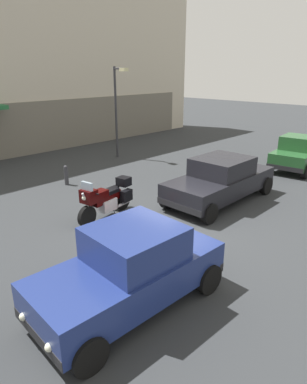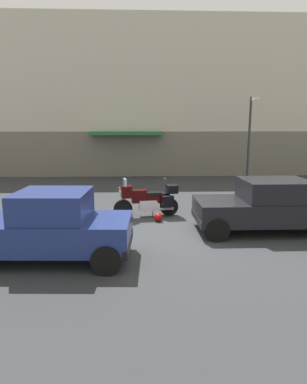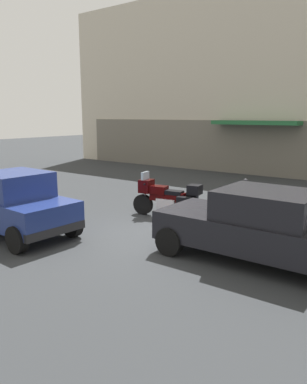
{
  "view_description": "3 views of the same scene",
  "coord_description": "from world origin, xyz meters",
  "px_view_note": "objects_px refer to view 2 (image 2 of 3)",
  "views": [
    {
      "loc": [
        -6.79,
        -6.19,
        4.38
      ],
      "look_at": [
        -0.23,
        0.15,
        1.08
      ],
      "focal_mm": 31.7,
      "sensor_mm": 36.0,
      "label": 1
    },
    {
      "loc": [
        -0.98,
        -9.4,
        3.06
      ],
      "look_at": [
        -0.59,
        0.4,
        1.13
      ],
      "focal_mm": 30.8,
      "sensor_mm": 36.0,
      "label": 2
    },
    {
      "loc": [
        5.65,
        -7.57,
        3.07
      ],
      "look_at": [
        -0.46,
        0.59,
        1.01
      ],
      "focal_mm": 35.68,
      "sensor_mm": 36.0,
      "label": 3
    }
  ],
  "objects_px": {
    "helmet": "(158,217)",
    "car_sedan_far": "(273,206)",
    "car_hatchback_near": "(49,227)",
    "motorcycle": "(148,199)",
    "streetlamp_curbside": "(250,133)",
    "bollard_curbside": "(165,186)"
  },
  "relations": [
    {
      "from": "helmet",
      "to": "car_sedan_far",
      "type": "bearing_deg",
      "value": -18.79
    },
    {
      "from": "helmet",
      "to": "car_hatchback_near",
      "type": "relative_size",
      "value": 0.07
    },
    {
      "from": "motorcycle",
      "to": "car_sedan_far",
      "type": "bearing_deg",
      "value": 145.14
    },
    {
      "from": "motorcycle",
      "to": "car_hatchback_near",
      "type": "relative_size",
      "value": 0.57
    },
    {
      "from": "motorcycle",
      "to": "car_hatchback_near",
      "type": "height_order",
      "value": "car_hatchback_near"
    },
    {
      "from": "car_sedan_far",
      "to": "streetlamp_curbside",
      "type": "height_order",
      "value": "streetlamp_curbside"
    },
    {
      "from": "car_sedan_far",
      "to": "streetlamp_curbside",
      "type": "relative_size",
      "value": 1.01
    },
    {
      "from": "car_hatchback_near",
      "to": "streetlamp_curbside",
      "type": "xyz_separation_m",
      "value": [
        7.69,
        9.34,
        1.98
      ]
    },
    {
      "from": "car_hatchback_near",
      "to": "streetlamp_curbside",
      "type": "distance_m",
      "value": 12.26
    },
    {
      "from": "helmet",
      "to": "car_sedan_far",
      "type": "distance_m",
      "value": 3.58
    },
    {
      "from": "car_hatchback_near",
      "to": "bollard_curbside",
      "type": "xyz_separation_m",
      "value": [
        3.23,
        7.4,
        -0.38
      ]
    },
    {
      "from": "motorcycle",
      "to": "car_hatchback_near",
      "type": "xyz_separation_m",
      "value": [
        -2.35,
        -3.7,
        0.19
      ]
    },
    {
      "from": "helmet",
      "to": "bollard_curbside",
      "type": "distance_m",
      "value": 4.36
    },
    {
      "from": "car_hatchback_near",
      "to": "car_sedan_far",
      "type": "relative_size",
      "value": 0.86
    },
    {
      "from": "car_sedan_far",
      "to": "streetlamp_curbside",
      "type": "distance_m",
      "value": 7.85
    },
    {
      "from": "car_hatchback_near",
      "to": "streetlamp_curbside",
      "type": "bearing_deg",
      "value": -126.78
    },
    {
      "from": "car_sedan_far",
      "to": "bollard_curbside",
      "type": "distance_m",
      "value": 6.13
    },
    {
      "from": "car_sedan_far",
      "to": "car_hatchback_near",
      "type": "bearing_deg",
      "value": -161.83
    },
    {
      "from": "car_sedan_far",
      "to": "streetlamp_curbside",
      "type": "xyz_separation_m",
      "value": [
        1.67,
        7.4,
        2.0
      ]
    },
    {
      "from": "helmet",
      "to": "bollard_curbside",
      "type": "relative_size",
      "value": 0.35
    },
    {
      "from": "car_sedan_far",
      "to": "bollard_curbside",
      "type": "bearing_deg",
      "value": 117.31
    },
    {
      "from": "helmet",
      "to": "motorcycle",
      "type": "bearing_deg",
      "value": 117.92
    }
  ]
}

